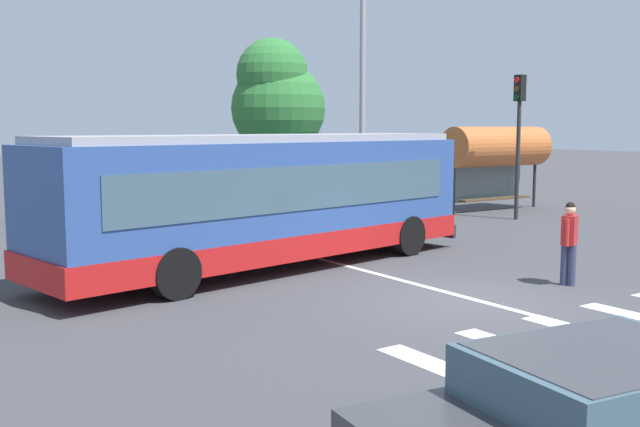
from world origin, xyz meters
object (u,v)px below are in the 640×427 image
parked_car_red (71,200)px  twin_arm_street_lamp (363,65)px  pedestrian_crossing_street (569,239)px  bus_stop_shelter (496,148)px  traffic_light_far_corner (519,124)px  parked_car_black (210,192)px  background_tree_right (277,98)px  city_transit_bus (268,199)px  foreground_sedan (609,415)px  parked_car_white (149,196)px  parked_car_teal (280,190)px

parked_car_red → twin_arm_street_lamp: bearing=-26.7°
pedestrian_crossing_street → bus_stop_shelter: bus_stop_shelter is taller
traffic_light_far_corner → twin_arm_street_lamp: twin_arm_street_lamp is taller
parked_car_black → background_tree_right: background_tree_right is taller
parked_car_black → traffic_light_far_corner: traffic_light_far_corner is taller
city_transit_bus → traffic_light_far_corner: bearing=14.0°
foreground_sedan → parked_car_red: (1.38, 21.64, 0.00)m
city_transit_bus → twin_arm_street_lamp: twin_arm_street_lamp is taller
traffic_light_far_corner → background_tree_right: 10.45m
city_transit_bus → bus_stop_shelter: 14.37m
foreground_sedan → parked_car_black: (6.72, 21.95, 0.00)m
parked_car_white → parked_car_teal: 5.31m
parked_car_teal → bus_stop_shelter: 8.60m
pedestrian_crossing_street → parked_car_teal: pedestrian_crossing_street is taller
foreground_sedan → parked_car_black: bearing=73.0°
parked_car_red → parked_car_black: (5.34, 0.31, 0.00)m
city_transit_bus → background_tree_right: 14.91m
parked_car_teal → parked_car_white: bearing=176.7°
city_transit_bus → twin_arm_street_lamp: (7.47, 6.28, 3.79)m
city_transit_bus → background_tree_right: (7.65, 12.48, 2.84)m
parked_car_black → parked_car_teal: (2.75, -0.63, 0.00)m
parked_car_teal → background_tree_right: background_tree_right is taller
parked_car_red → parked_car_white: (2.78, -0.01, 0.00)m
parked_car_teal → twin_arm_street_lamp: size_ratio=0.52×
foreground_sedan → parked_car_black: size_ratio=1.01×
city_transit_bus → bus_stop_shelter: (13.31, 5.35, 0.83)m
traffic_light_far_corner → bus_stop_shelter: 3.04m
pedestrian_crossing_street → parked_car_teal: 15.72m
foreground_sedan → parked_car_teal: bearing=66.1°
foreground_sedan → bus_stop_shelter: 22.96m
foreground_sedan → parked_car_black: 22.95m
bus_stop_shelter → twin_arm_street_lamp: (-5.83, 0.93, 2.96)m
foreground_sedan → city_transit_bus: bearing=75.2°
foreground_sedan → parked_car_teal: same height
twin_arm_street_lamp → parked_car_teal: bearing=101.9°
parked_car_red → background_tree_right: size_ratio=0.66×
city_transit_bus → parked_car_teal: 12.40m
foreground_sedan → parked_car_white: 22.02m
parked_car_red → twin_arm_street_lamp: twin_arm_street_lamp is taller
parked_car_red → parked_car_black: 5.35m
city_transit_bus → parked_car_white: size_ratio=2.46×
parked_car_white → traffic_light_far_corner: traffic_light_far_corner is taller
twin_arm_street_lamp → parked_car_red: bearing=153.3°
parked_car_white → foreground_sedan: bearing=-100.9°
parked_car_teal → traffic_light_far_corner: bearing=-55.8°
city_transit_bus → foreground_sedan: bearing=-104.8°
city_transit_bus → pedestrian_crossing_street: bearing=-50.6°
parked_car_white → parked_car_teal: bearing=-3.3°
parked_car_white → bus_stop_shelter: (12.02, -5.42, 1.65)m
bus_stop_shelter → pedestrian_crossing_street: bearing=-131.3°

